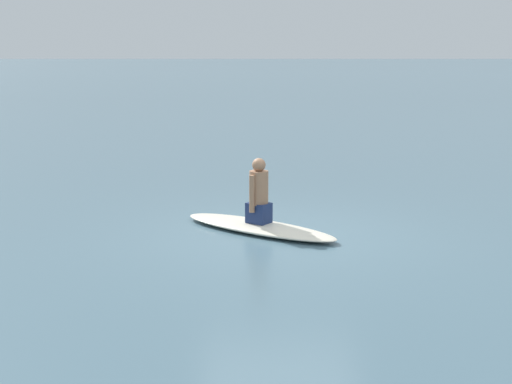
# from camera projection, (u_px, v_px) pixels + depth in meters

# --- Properties ---
(ground_plane) EXTENTS (400.00, 400.00, 0.00)m
(ground_plane) POSITION_uv_depth(u_px,v_px,m) (279.00, 235.00, 10.89)
(ground_plane) COLOR slate
(surfboard) EXTENTS (2.27, 2.69, 0.14)m
(surfboard) POSITION_uv_depth(u_px,v_px,m) (259.00, 227.00, 11.11)
(surfboard) COLOR silver
(surfboard) RESTS_ON ground
(person_paddler) EXTENTS (0.42, 0.43, 1.02)m
(person_paddler) POSITION_uv_depth(u_px,v_px,m) (259.00, 194.00, 11.00)
(person_paddler) COLOR navy
(person_paddler) RESTS_ON surfboard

